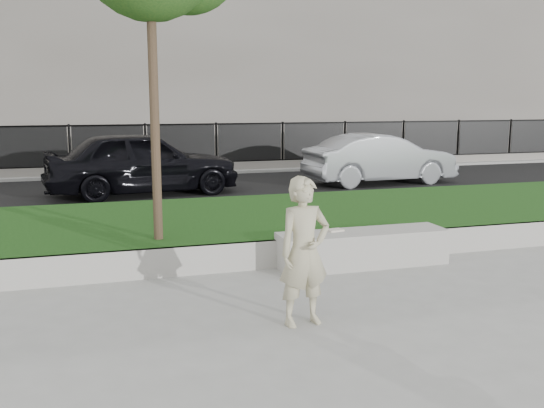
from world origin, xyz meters
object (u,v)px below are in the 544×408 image
object	(u,v)px
man	(304,252)
stone_bench	(363,248)
car_silver	(380,159)
book	(335,230)
car_dark	(142,162)

from	to	relation	value
man	stone_bench	bearing A→B (deg)	42.67
stone_bench	man	xyz separation A→B (m)	(-1.58, -1.90, 0.54)
man	car_silver	xyz separation A→B (m)	(5.57, 9.27, -0.06)
book	car_silver	distance (m)	8.46
man	car_dark	bearing A→B (deg)	87.62
stone_bench	car_dark	xyz separation A→B (m)	(-2.42, 7.31, 0.58)
stone_bench	car_silver	distance (m)	8.39
stone_bench	car_dark	bearing A→B (deg)	108.35
stone_bench	man	size ratio (longest dim) A/B	1.56
car_dark	book	bearing A→B (deg)	-171.36
man	book	xyz separation A→B (m)	(1.20, 2.02, -0.27)
stone_bench	book	xyz separation A→B (m)	(-0.38, 0.12, 0.26)
stone_bench	car_dark	world-z (taller)	car_dark
book	car_silver	bearing A→B (deg)	49.60
book	car_dark	xyz separation A→B (m)	(-2.05, 7.18, 0.31)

